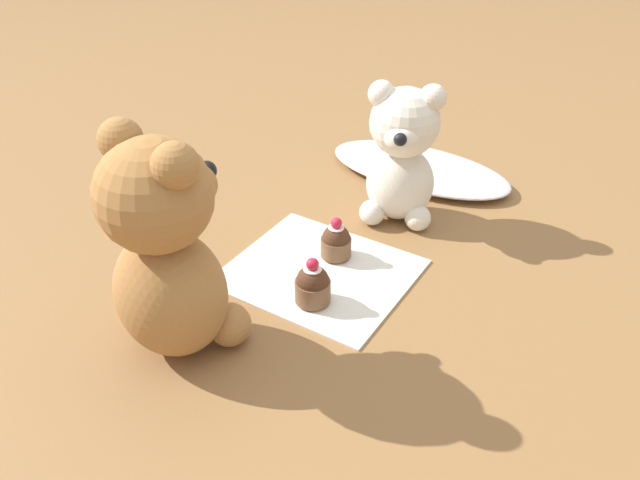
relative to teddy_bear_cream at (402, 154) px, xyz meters
The scene contains 7 objects.
ground_plane 0.22m from the teddy_bear_cream, 97.49° to the right, with size 4.00×4.00×0.00m, color olive.
knitted_placemat 0.22m from the teddy_bear_cream, 97.49° to the right, with size 0.24×0.21×0.01m, color silver.
tulle_cloth 0.18m from the teddy_bear_cream, 101.78° to the left, with size 0.33×0.16×0.03m, color silver.
teddy_bear_cream is the anchor object (origin of this frame).
teddy_bear_tan 0.41m from the teddy_bear_cream, 103.38° to the right, with size 0.15×0.15×0.28m.
cupcake_near_cream_bear 0.17m from the teddy_bear_cream, 99.41° to the right, with size 0.04×0.04×0.06m.
cupcake_near_tan_bear 0.26m from the teddy_bear_cream, 89.68° to the right, with size 0.05×0.05×0.07m.
Camera 1 is at (0.37, -0.59, 0.53)m, focal length 35.00 mm.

